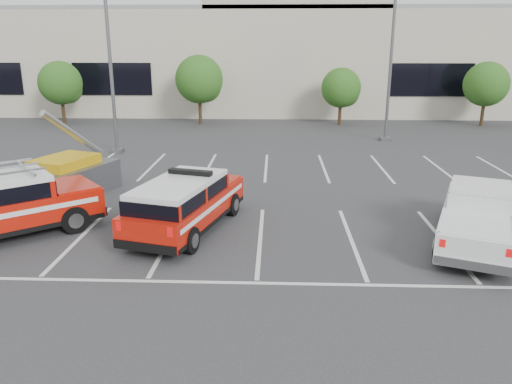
% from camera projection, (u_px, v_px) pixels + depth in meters
% --- Properties ---
extents(ground, '(120.00, 120.00, 0.00)m').
position_uv_depth(ground, '(260.00, 239.00, 14.84)').
color(ground, '#303033').
rests_on(ground, ground).
extents(stall_markings, '(23.00, 15.00, 0.01)m').
position_uv_depth(stall_markings, '(264.00, 195.00, 19.15)').
color(stall_markings, silver).
rests_on(stall_markings, ground).
extents(convention_building, '(60.00, 16.99, 13.20)m').
position_uv_depth(convention_building, '(273.00, 54.00, 43.99)').
color(convention_building, beige).
rests_on(convention_building, ground).
extents(tree_left, '(3.07, 3.07, 4.42)m').
position_uv_depth(tree_left, '(62.00, 84.00, 35.71)').
color(tree_left, '#3F2B19').
rests_on(tree_left, ground).
extents(tree_mid_left, '(3.37, 3.37, 4.85)m').
position_uv_depth(tree_mid_left, '(201.00, 81.00, 35.26)').
color(tree_mid_left, '#3F2B19').
rests_on(tree_mid_left, ground).
extents(tree_mid_right, '(2.77, 2.77, 3.99)m').
position_uv_depth(tree_mid_right, '(342.00, 89.00, 35.04)').
color(tree_mid_right, '#3F2B19').
rests_on(tree_mid_right, ground).
extents(tree_right, '(3.07, 3.07, 4.42)m').
position_uv_depth(tree_right, '(487.00, 86.00, 34.59)').
color(tree_right, '#3F2B19').
rests_on(tree_right, ground).
extents(light_pole_left, '(0.90, 0.60, 10.24)m').
position_uv_depth(light_pole_left, '(109.00, 52.00, 25.14)').
color(light_pole_left, '#59595E').
rests_on(light_pole_left, ground).
extents(light_pole_mid, '(0.90, 0.60, 10.24)m').
position_uv_depth(light_pole_mid, '(392.00, 51.00, 28.42)').
color(light_pole_mid, '#59595E').
rests_on(light_pole_mid, ground).
extents(fire_chief_suv, '(3.21, 5.53, 1.83)m').
position_uv_depth(fire_chief_suv, '(186.00, 207.00, 15.34)').
color(fire_chief_suv, '#B11408').
rests_on(fire_chief_suv, ground).
extents(white_pickup, '(3.73, 5.67, 1.65)m').
position_uv_depth(white_pickup, '(477.00, 222.00, 14.39)').
color(white_pickup, silver).
rests_on(white_pickup, ground).
extents(utility_rig, '(4.35, 4.24, 3.35)m').
position_uv_depth(utility_rig, '(63.00, 178.00, 18.98)').
color(utility_rig, '#59595E').
rests_on(utility_rig, ground).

